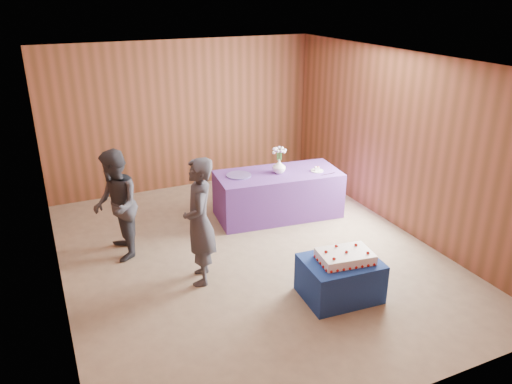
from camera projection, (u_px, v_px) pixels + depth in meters
ground at (250, 255)px, 7.09m from camera, size 6.00×6.00×0.00m
room_shell at (250, 132)px, 6.40m from camera, size 5.04×6.04×2.72m
cake_table at (340, 278)px, 6.06m from camera, size 0.95×0.76×0.50m
serving_table at (278, 194)px, 8.19m from camera, size 2.09×1.12×0.75m
sheet_cake at (345, 256)px, 5.94m from camera, size 0.71×0.53×0.15m
vase at (279, 166)px, 8.00m from camera, size 0.25×0.25×0.22m
flower_spray at (279, 151)px, 7.91m from camera, size 0.22×0.23×0.17m
platter at (239, 175)px, 7.91m from camera, size 0.41×0.41×0.02m
plate at (317, 171)px, 8.12m from camera, size 0.22×0.22×0.01m
cake_slice at (317, 169)px, 8.10m from camera, size 0.08×0.08×0.08m
knife at (328, 174)px, 7.99m from camera, size 0.26×0.04×0.00m
guest_left at (199, 222)px, 6.18m from camera, size 0.56×0.70×1.66m
guest_right at (116, 206)px, 6.77m from camera, size 0.63×0.79×1.55m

